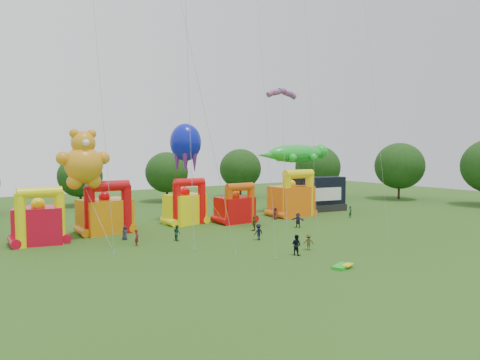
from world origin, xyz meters
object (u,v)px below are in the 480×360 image
stage_trailer (318,194)px  bouncy_castle_2 (186,206)px  gecko_kite (302,174)px  octopus_kite (196,172)px  bouncy_castle_0 (39,222)px  spectator_0 (125,233)px  spectator_4 (254,223)px  teddy_bear_kite (88,177)px

stage_trailer → bouncy_castle_2: bearing=178.0°
gecko_kite → octopus_kite: 18.02m
bouncy_castle_0 → spectator_0: (8.27, -2.92, -1.58)m
bouncy_castle_2 → gecko_kite: bearing=-2.3°
gecko_kite → octopus_kite: octopus_kite is taller
stage_trailer → gecko_kite: (-3.61, 0.02, 3.44)m
stage_trailer → spectator_4: bearing=-155.9°
teddy_bear_kite → spectator_4: teddy_bear_kite is taller
bouncy_castle_0 → bouncy_castle_2: (18.55, 2.70, 0.04)m
bouncy_castle_2 → spectator_0: bearing=-151.3°
gecko_kite → bouncy_castle_2: bearing=177.7°
bouncy_castle_0 → gecko_kite: (38.54, 1.91, 3.81)m
bouncy_castle_2 → gecko_kite: (19.99, -0.79, 3.77)m
gecko_kite → spectator_0: (-30.27, -4.83, -5.39)m
spectator_0 → spectator_4: size_ratio=0.83×
spectator_0 → bouncy_castle_0: bearing=151.6°
gecko_kite → stage_trailer: bearing=-0.3°
stage_trailer → bouncy_castle_0: bearing=-177.4°
stage_trailer → spectator_0: (-33.87, -4.81, -1.94)m
spectator_4 → bouncy_castle_2: bearing=-92.9°
bouncy_castle_0 → spectator_0: size_ratio=4.03×
bouncy_castle_0 → octopus_kite: octopus_kite is taller
bouncy_castle_0 → octopus_kite: (20.60, 3.45, 4.55)m
gecko_kite → octopus_kite: size_ratio=1.06×
bouncy_castle_0 → octopus_kite: 21.37m
stage_trailer → spectator_4: size_ratio=5.08×
octopus_kite → spectator_0: octopus_kite is taller
spectator_0 → spectator_4: (15.11, -3.59, 0.16)m
bouncy_castle_2 → octopus_kite: size_ratio=0.45×
gecko_kite → spectator_0: gecko_kite is taller
teddy_bear_kite → spectator_0: 7.39m
stage_trailer → spectator_0: size_ratio=6.12×
gecko_kite → spectator_0: bearing=-170.9°
bouncy_castle_0 → octopus_kite: size_ratio=0.45×
spectator_0 → teddy_bear_kite: bearing=135.1°
bouncy_castle_0 → gecko_kite: size_ratio=0.42×
teddy_bear_kite → gecko_kite: (33.55, 2.45, -0.79)m
spectator_0 → stage_trailer: bearing=-0.9°
stage_trailer → teddy_bear_kite: (-37.16, -2.43, 4.23)m
octopus_kite → stage_trailer: bearing=-4.1°
stage_trailer → teddy_bear_kite: 37.48m
bouncy_castle_0 → stage_trailer: (42.15, 1.89, 0.37)m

